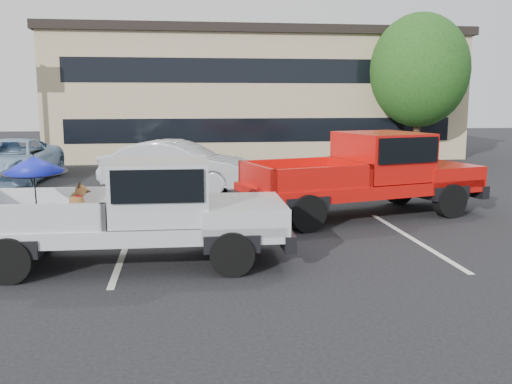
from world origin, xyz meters
TOP-DOWN VIEW (x-y plane):
  - ground at (0.00, 0.00)m, footprint 90.00×90.00m
  - stripe_left at (-3.00, 2.00)m, footprint 0.12×5.00m
  - stripe_right at (3.00, 2.00)m, footprint 0.12×5.00m
  - motel_building at (2.00, 20.99)m, footprint 20.40×8.40m
  - tree_right at (9.00, 16.00)m, footprint 4.46×4.46m
  - tree_back at (6.00, 24.00)m, footprint 4.68×4.68m
  - silver_pickup at (-2.46, 0.93)m, footprint 5.73×2.22m
  - red_pickup at (3.05, 4.61)m, footprint 6.73×3.80m
  - silver_sedan at (-1.95, 9.17)m, footprint 5.19×3.22m
  - blue_suv at (-7.82, 11.68)m, footprint 2.88×5.67m

SIDE VIEW (x-z plane):
  - ground at x=0.00m, z-range 0.00..0.00m
  - stripe_left at x=-3.00m, z-range 0.00..0.01m
  - stripe_right at x=3.00m, z-range 0.00..0.01m
  - blue_suv at x=-7.82m, z-range 0.00..1.54m
  - silver_sedan at x=-1.95m, z-range 0.00..1.61m
  - silver_pickup at x=-2.46m, z-range 0.02..2.08m
  - red_pickup at x=3.05m, z-range 0.10..2.20m
  - motel_building at x=2.00m, z-range 0.06..6.36m
  - tree_right at x=9.00m, z-range 0.82..7.60m
  - tree_back at x=6.00m, z-range 0.86..7.97m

